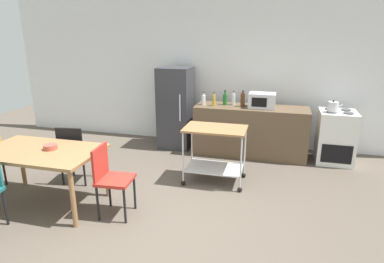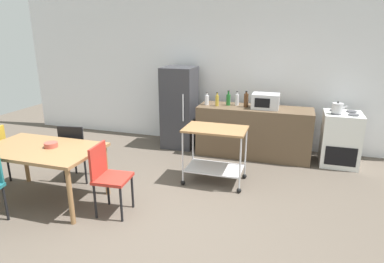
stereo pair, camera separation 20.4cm
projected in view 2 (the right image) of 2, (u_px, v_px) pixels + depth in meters
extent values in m
plane|color=brown|center=(148.00, 221.00, 3.97)|extent=(12.00, 12.00, 0.00)
cube|color=white|center=(214.00, 70.00, 6.46)|extent=(8.40, 0.12, 2.90)
cube|color=brown|center=(253.00, 132.00, 5.95)|extent=(2.00, 0.64, 0.90)
cube|color=olive|center=(41.00, 149.00, 4.27)|extent=(1.50, 0.90, 0.04)
cylinder|color=olive|center=(70.00, 197.00, 3.83)|extent=(0.06, 0.06, 0.71)
cylinder|color=olive|center=(25.00, 159.00, 4.94)|extent=(0.06, 0.06, 0.71)
cylinder|color=olive|center=(106.00, 171.00, 4.54)|extent=(0.06, 0.06, 0.71)
cube|color=#B72D23|center=(113.00, 178.00, 4.04)|extent=(0.43, 0.43, 0.04)
cube|color=#B72D23|center=(98.00, 160.00, 4.01)|extent=(0.06, 0.38, 0.40)
cylinder|color=black|center=(121.00, 205.00, 3.91)|extent=(0.03, 0.03, 0.45)
cylinder|color=black|center=(132.00, 192.00, 4.23)|extent=(0.03, 0.03, 0.45)
cylinder|color=black|center=(95.00, 201.00, 3.99)|extent=(0.03, 0.03, 0.45)
cylinder|color=black|center=(108.00, 189.00, 4.30)|extent=(0.03, 0.03, 0.45)
cube|color=black|center=(79.00, 150.00, 5.00)|extent=(0.46, 0.46, 0.04)
cube|color=black|center=(71.00, 140.00, 4.76)|extent=(0.38, 0.09, 0.40)
cylinder|color=black|center=(95.00, 161.00, 5.21)|extent=(0.03, 0.03, 0.45)
cylinder|color=black|center=(75.00, 160.00, 5.25)|extent=(0.03, 0.03, 0.45)
cylinder|color=black|center=(86.00, 170.00, 4.88)|extent=(0.03, 0.03, 0.45)
cylinder|color=black|center=(64.00, 169.00, 4.93)|extent=(0.03, 0.03, 0.45)
cylinder|color=black|center=(6.00, 203.00, 3.94)|extent=(0.03, 0.03, 0.45)
cylinder|color=black|center=(9.00, 167.00, 4.98)|extent=(0.03, 0.03, 0.45)
cube|color=white|center=(340.00, 139.00, 5.56)|extent=(0.60, 0.60, 0.90)
cube|color=black|center=(341.00, 157.00, 5.34)|extent=(0.48, 0.01, 0.32)
cylinder|color=#47474C|center=(336.00, 114.00, 5.35)|extent=(0.16, 0.16, 0.02)
cylinder|color=#47474C|center=(354.00, 115.00, 5.27)|extent=(0.16, 0.16, 0.02)
cylinder|color=#47474C|center=(335.00, 110.00, 5.57)|extent=(0.16, 0.16, 0.02)
cylinder|color=#47474C|center=(351.00, 111.00, 5.49)|extent=(0.16, 0.16, 0.02)
cube|color=#333338|center=(180.00, 108.00, 6.36)|extent=(0.60, 0.60, 1.55)
cylinder|color=silver|center=(183.00, 108.00, 6.00)|extent=(0.02, 0.02, 0.50)
cube|color=olive|center=(215.00, 129.00, 4.78)|extent=(0.90, 0.56, 0.03)
cube|color=silver|center=(215.00, 168.00, 4.96)|extent=(0.83, 0.52, 0.02)
cylinder|color=silver|center=(183.00, 157.00, 4.79)|extent=(0.02, 0.02, 0.76)
sphere|color=black|center=(183.00, 183.00, 4.91)|extent=(0.07, 0.07, 0.07)
cylinder|color=silver|center=(240.00, 163.00, 4.54)|extent=(0.02, 0.02, 0.76)
sphere|color=black|center=(239.00, 190.00, 4.67)|extent=(0.07, 0.07, 0.07)
cylinder|color=silver|center=(193.00, 146.00, 5.24)|extent=(0.02, 0.02, 0.76)
sphere|color=black|center=(193.00, 170.00, 5.36)|extent=(0.07, 0.07, 0.07)
cylinder|color=silver|center=(246.00, 151.00, 5.00)|extent=(0.02, 0.02, 0.76)
sphere|color=black|center=(244.00, 176.00, 5.12)|extent=(0.07, 0.07, 0.07)
cylinder|color=silver|center=(207.00, 100.00, 6.00)|extent=(0.08, 0.08, 0.17)
cylinder|color=silver|center=(207.00, 94.00, 5.97)|extent=(0.03, 0.03, 0.04)
cylinder|color=black|center=(207.00, 93.00, 5.96)|extent=(0.04, 0.04, 0.01)
cylinder|color=gold|center=(217.00, 101.00, 5.91)|extent=(0.06, 0.06, 0.19)
cylinder|color=gold|center=(217.00, 94.00, 5.87)|extent=(0.03, 0.03, 0.05)
cylinder|color=black|center=(217.00, 93.00, 5.87)|extent=(0.03, 0.03, 0.01)
cylinder|color=#1E6628|center=(228.00, 100.00, 5.97)|extent=(0.07, 0.07, 0.19)
cylinder|color=#1E6628|center=(229.00, 93.00, 5.93)|extent=(0.03, 0.03, 0.06)
cylinder|color=black|center=(229.00, 91.00, 5.92)|extent=(0.04, 0.04, 0.01)
cylinder|color=silver|center=(237.00, 100.00, 5.96)|extent=(0.07, 0.07, 0.20)
cylinder|color=silver|center=(237.00, 93.00, 5.93)|extent=(0.03, 0.03, 0.05)
cylinder|color=black|center=(237.00, 92.00, 5.92)|extent=(0.03, 0.03, 0.01)
cylinder|color=#4C2D19|center=(246.00, 100.00, 5.82)|extent=(0.08, 0.08, 0.24)
cylinder|color=#4C2D19|center=(246.00, 93.00, 5.78)|extent=(0.04, 0.04, 0.04)
cylinder|color=black|center=(246.00, 91.00, 5.77)|extent=(0.04, 0.04, 0.01)
cube|color=silver|center=(266.00, 101.00, 5.71)|extent=(0.46, 0.34, 0.26)
cube|color=black|center=(262.00, 103.00, 5.56)|extent=(0.25, 0.01, 0.16)
cylinder|color=#B24C3F|center=(51.00, 145.00, 4.28)|extent=(0.17, 0.17, 0.06)
cylinder|color=silver|center=(337.00, 108.00, 5.34)|extent=(0.17, 0.17, 0.16)
sphere|color=black|center=(338.00, 102.00, 5.31)|extent=(0.03, 0.03, 0.03)
cylinder|color=silver|center=(345.00, 107.00, 5.30)|extent=(0.08, 0.02, 0.07)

